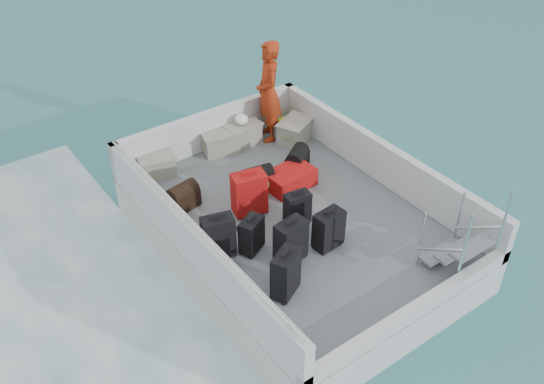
{
  "coord_description": "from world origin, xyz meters",
  "views": [
    {
      "loc": [
        -4.43,
        -5.55,
        6.37
      ],
      "look_at": [
        -0.2,
        0.29,
        1.0
      ],
      "focal_mm": 40.0,
      "sensor_mm": 36.0,
      "label": 1
    }
  ],
  "objects_px": {
    "suitcase_7": "(297,209)",
    "crate_1": "(220,143)",
    "crate_2": "(242,134)",
    "crate_3": "(295,131)",
    "crate_0": "(157,166)",
    "suitcase_1": "(218,238)",
    "suitcase_8": "(290,179)",
    "suitcase_0": "(286,274)",
    "suitcase_6": "(329,230)",
    "suitcase_4": "(291,242)",
    "passenger": "(268,92)",
    "suitcase_5": "(249,194)",
    "suitcase_2": "(252,235)"
  },
  "relations": [
    {
      "from": "suitcase_5",
      "to": "crate_3",
      "type": "relative_size",
      "value": 1.12
    },
    {
      "from": "suitcase_8",
      "to": "crate_1",
      "type": "height_order",
      "value": "crate_1"
    },
    {
      "from": "suitcase_7",
      "to": "crate_1",
      "type": "distance_m",
      "value": 2.34
    },
    {
      "from": "suitcase_1",
      "to": "suitcase_6",
      "type": "height_order",
      "value": "suitcase_1"
    },
    {
      "from": "suitcase_5",
      "to": "crate_2",
      "type": "height_order",
      "value": "suitcase_5"
    },
    {
      "from": "suitcase_4",
      "to": "crate_1",
      "type": "height_order",
      "value": "suitcase_4"
    },
    {
      "from": "suitcase_8",
      "to": "crate_3",
      "type": "bearing_deg",
      "value": -43.91
    },
    {
      "from": "suitcase_6",
      "to": "crate_3",
      "type": "bearing_deg",
      "value": 56.58
    },
    {
      "from": "crate_1",
      "to": "passenger",
      "type": "xyz_separation_m",
      "value": [
        0.96,
        -0.1,
        0.73
      ]
    },
    {
      "from": "suitcase_0",
      "to": "suitcase_2",
      "type": "bearing_deg",
      "value": 56.04
    },
    {
      "from": "crate_2",
      "to": "crate_3",
      "type": "xyz_separation_m",
      "value": [
        0.82,
        -0.47,
        0.0
      ]
    },
    {
      "from": "suitcase_0",
      "to": "suitcase_6",
      "type": "relative_size",
      "value": 1.12
    },
    {
      "from": "suitcase_5",
      "to": "suitcase_1",
      "type": "bearing_deg",
      "value": -134.34
    },
    {
      "from": "crate_2",
      "to": "suitcase_1",
      "type": "bearing_deg",
      "value": -129.78
    },
    {
      "from": "suitcase_2",
      "to": "suitcase_5",
      "type": "bearing_deg",
      "value": 31.99
    },
    {
      "from": "suitcase_6",
      "to": "passenger",
      "type": "height_order",
      "value": "passenger"
    },
    {
      "from": "suitcase_4",
      "to": "crate_2",
      "type": "bearing_deg",
      "value": 61.45
    },
    {
      "from": "suitcase_8",
      "to": "crate_0",
      "type": "distance_m",
      "value": 2.2
    },
    {
      "from": "crate_3",
      "to": "crate_2",
      "type": "bearing_deg",
      "value": 149.92
    },
    {
      "from": "crate_0",
      "to": "crate_3",
      "type": "relative_size",
      "value": 0.89
    },
    {
      "from": "crate_0",
      "to": "passenger",
      "type": "xyz_separation_m",
      "value": [
        2.17,
        -0.1,
        0.74
      ]
    },
    {
      "from": "suitcase_4",
      "to": "crate_0",
      "type": "distance_m",
      "value": 2.96
    },
    {
      "from": "suitcase_8",
      "to": "crate_3",
      "type": "distance_m",
      "value": 1.4
    },
    {
      "from": "suitcase_5",
      "to": "suitcase_8",
      "type": "relative_size",
      "value": 0.91
    },
    {
      "from": "suitcase_0",
      "to": "suitcase_6",
      "type": "bearing_deg",
      "value": -7.06
    },
    {
      "from": "suitcase_4",
      "to": "suitcase_5",
      "type": "relative_size",
      "value": 0.94
    },
    {
      "from": "suitcase_1",
      "to": "suitcase_8",
      "type": "xyz_separation_m",
      "value": [
        1.79,
        0.73,
        -0.18
      ]
    },
    {
      "from": "crate_2",
      "to": "crate_3",
      "type": "bearing_deg",
      "value": -30.08
    },
    {
      "from": "suitcase_0",
      "to": "crate_3",
      "type": "xyz_separation_m",
      "value": [
        2.39,
        2.89,
        -0.14
      ]
    },
    {
      "from": "suitcase_0",
      "to": "crate_1",
      "type": "bearing_deg",
      "value": 44.61
    },
    {
      "from": "crate_0",
      "to": "suitcase_0",
      "type": "bearing_deg",
      "value": -88.28
    },
    {
      "from": "crate_0",
      "to": "crate_3",
      "type": "height_order",
      "value": "crate_3"
    },
    {
      "from": "suitcase_0",
      "to": "crate_2",
      "type": "xyz_separation_m",
      "value": [
        1.57,
        3.37,
        -0.15
      ]
    },
    {
      "from": "suitcase_6",
      "to": "crate_1",
      "type": "distance_m",
      "value": 3.0
    },
    {
      "from": "suitcase_8",
      "to": "crate_3",
      "type": "xyz_separation_m",
      "value": [
        0.92,
        1.06,
        0.04
      ]
    },
    {
      "from": "suitcase_0",
      "to": "crate_2",
      "type": "bearing_deg",
      "value": 37.97
    },
    {
      "from": "suitcase_1",
      "to": "crate_1",
      "type": "relative_size",
      "value": 1.11
    },
    {
      "from": "suitcase_5",
      "to": "suitcase_7",
      "type": "bearing_deg",
      "value": -42.64
    },
    {
      "from": "suitcase_1",
      "to": "suitcase_8",
      "type": "relative_size",
      "value": 0.87
    },
    {
      "from": "suitcase_8",
      "to": "suitcase_4",
      "type": "bearing_deg",
      "value": 139.99
    },
    {
      "from": "suitcase_1",
      "to": "suitcase_4",
      "type": "height_order",
      "value": "suitcase_1"
    },
    {
      "from": "suitcase_2",
      "to": "suitcase_7",
      "type": "bearing_deg",
      "value": -19.24
    },
    {
      "from": "crate_1",
      "to": "crate_3",
      "type": "bearing_deg",
      "value": -20.46
    },
    {
      "from": "suitcase_4",
      "to": "crate_2",
      "type": "distance_m",
      "value": 3.13
    },
    {
      "from": "suitcase_1",
      "to": "suitcase_7",
      "type": "bearing_deg",
      "value": 12.88
    },
    {
      "from": "crate_0",
      "to": "crate_1",
      "type": "relative_size",
      "value": 0.93
    },
    {
      "from": "suitcase_0",
      "to": "suitcase_5",
      "type": "bearing_deg",
      "value": 43.99
    },
    {
      "from": "suitcase_7",
      "to": "suitcase_8",
      "type": "height_order",
      "value": "suitcase_7"
    },
    {
      "from": "crate_1",
      "to": "suitcase_0",
      "type": "bearing_deg",
      "value": -108.34
    },
    {
      "from": "suitcase_7",
      "to": "suitcase_0",
      "type": "bearing_deg",
      "value": -125.61
    }
  ]
}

